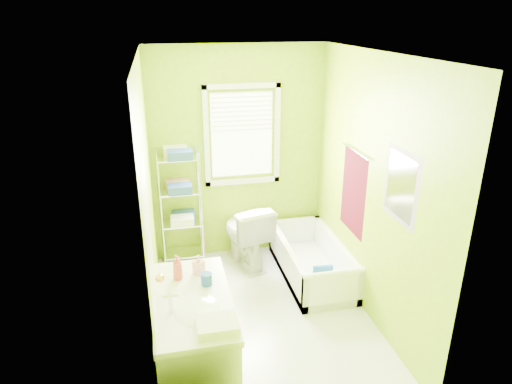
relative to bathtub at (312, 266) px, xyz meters
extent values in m
plane|color=silver|center=(-0.72, -0.62, -0.15)|extent=(2.90, 2.90, 0.00)
cube|color=#799B07|center=(-0.72, 0.83, 1.15)|extent=(2.10, 0.04, 2.60)
cube|color=#799B07|center=(-0.72, -2.07, 1.15)|extent=(2.10, 0.04, 2.60)
cube|color=#799B07|center=(-1.77, -0.62, 1.15)|extent=(0.04, 2.90, 2.60)
cube|color=#799B07|center=(0.33, -0.62, 1.15)|extent=(0.04, 2.90, 2.60)
cube|color=white|center=(-0.72, -0.62, 2.45)|extent=(2.10, 2.90, 0.04)
cube|color=white|center=(-0.67, 0.82, 1.40)|extent=(0.74, 0.01, 1.01)
cube|color=white|center=(-0.67, 0.80, 0.82)|extent=(0.92, 0.05, 0.06)
cube|color=white|center=(-0.67, 0.80, 1.98)|extent=(0.92, 0.05, 0.06)
cube|color=white|center=(-1.10, 0.80, 1.40)|extent=(0.06, 0.05, 1.22)
cube|color=white|center=(-0.24, 0.80, 1.40)|extent=(0.06, 0.05, 1.22)
cube|color=white|center=(-0.67, 0.80, 1.69)|extent=(0.72, 0.02, 0.50)
cube|color=white|center=(-1.75, -1.62, 0.85)|extent=(0.02, 0.80, 2.00)
sphere|color=gold|center=(-1.72, -1.29, 0.85)|extent=(0.07, 0.07, 0.07)
cube|color=#460812|center=(0.32, -0.27, 1.00)|extent=(0.02, 0.58, 0.90)
cylinder|color=silver|center=(0.30, -0.27, 1.45)|extent=(0.02, 0.62, 0.02)
cube|color=#CC5972|center=(0.32, -1.17, 1.40)|extent=(0.02, 0.54, 0.64)
cube|color=white|center=(0.31, -1.17, 1.40)|extent=(0.01, 0.44, 0.54)
cube|color=white|center=(0.00, 0.03, -0.10)|extent=(0.67, 1.43, 0.10)
cube|color=white|center=(-0.30, 0.03, 0.07)|extent=(0.07, 1.43, 0.43)
cube|color=white|center=(0.30, 0.03, 0.07)|extent=(0.07, 1.43, 0.43)
cube|color=white|center=(0.00, -0.65, 0.07)|extent=(0.67, 0.07, 0.43)
cube|color=white|center=(0.00, 0.71, 0.07)|extent=(0.67, 0.07, 0.43)
cylinder|color=white|center=(0.00, -0.65, 0.28)|extent=(0.67, 0.07, 0.07)
cylinder|color=#1254AB|center=(0.00, -0.43, -0.02)|extent=(0.31, 0.31, 0.06)
cylinder|color=yellow|center=(0.00, -0.43, 0.03)|extent=(0.29, 0.29, 0.05)
cube|color=#1254AB|center=(0.01, -0.31, 0.08)|extent=(0.22, 0.06, 0.20)
imported|color=white|center=(-0.70, 0.47, 0.27)|extent=(0.62, 0.89, 0.82)
cube|color=white|center=(-1.48, -1.41, 0.26)|extent=(0.57, 1.13, 0.82)
cube|color=white|center=(-1.48, -1.41, 0.70)|extent=(0.60, 1.16, 0.05)
ellipsoid|color=white|center=(-1.46, -1.57, 0.70)|extent=(0.39, 0.51, 0.14)
cylinder|color=silver|center=(-1.65, -1.57, 0.80)|extent=(0.03, 0.03, 0.16)
cylinder|color=silver|center=(-1.65, -1.57, 0.87)|extent=(0.12, 0.02, 0.02)
imported|color=#BF4438|center=(-1.57, -1.12, 0.83)|extent=(0.12, 0.12, 0.21)
imported|color=pink|center=(-1.40, -1.07, 0.81)|extent=(0.11, 0.11, 0.17)
cylinder|color=#163D95|center=(-1.35, -1.25, 0.78)|extent=(0.09, 0.09, 0.10)
cube|color=white|center=(-1.35, -1.83, 0.76)|extent=(0.29, 0.22, 0.07)
cylinder|color=silver|center=(-1.68, 0.52, 0.58)|extent=(0.02, 0.02, 1.46)
cylinder|color=silver|center=(-1.68, 0.80, 0.58)|extent=(0.02, 0.02, 1.46)
cylinder|color=silver|center=(-1.22, 0.52, 0.58)|extent=(0.02, 0.02, 1.46)
cylinder|color=silver|center=(-1.22, 0.80, 0.58)|extent=(0.02, 0.02, 1.46)
cube|color=silver|center=(-1.45, 0.66, -0.01)|extent=(0.48, 0.30, 0.02)
cube|color=silver|center=(-1.45, 0.66, 0.40)|extent=(0.48, 0.30, 0.02)
cube|color=silver|center=(-1.45, 0.66, 0.81)|extent=(0.48, 0.30, 0.02)
cube|color=silver|center=(-1.45, 0.66, 1.22)|extent=(0.48, 0.30, 0.02)
cube|color=#2A4D98|center=(-1.42, 0.57, 1.28)|extent=(0.28, 0.18, 0.10)
cube|color=white|center=(-1.46, 0.77, 1.28)|extent=(0.28, 0.18, 0.10)
cube|color=#2A4D98|center=(-1.45, 0.57, 0.87)|extent=(0.28, 0.18, 0.10)
cube|color=pink|center=(-1.47, 0.77, 0.87)|extent=(0.28, 0.18, 0.10)
cube|color=white|center=(-1.45, 0.59, 0.46)|extent=(0.28, 0.18, 0.10)
cube|color=#2A4D98|center=(-1.42, 0.78, 0.46)|extent=(0.28, 0.18, 0.10)
cube|color=pink|center=(-1.21, 0.66, 0.14)|extent=(0.03, 0.26, 0.46)
camera|label=1|loc=(-1.64, -4.41, 2.76)|focal=32.00mm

